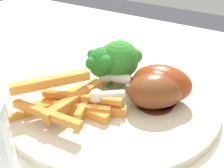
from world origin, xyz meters
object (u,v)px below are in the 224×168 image
at_px(dinner_plate, 112,100).
at_px(broccoli_floret_front, 103,63).
at_px(broccoli_floret_middle, 120,60).
at_px(broccoli_floret_back, 112,58).
at_px(chicken_drumstick_extra, 153,91).
at_px(chicken_drumstick_near, 156,85).
at_px(chicken_drumstick_far, 159,83).
at_px(carrot_fries_pile, 67,101).

xyz_separation_m(dinner_plate, broccoli_floret_front, (-0.03, 0.02, 0.04)).
height_order(broccoli_floret_middle, broccoli_floret_back, broccoli_floret_middle).
xyz_separation_m(broccoli_floret_front, chicken_drumstick_extra, (0.08, -0.01, -0.01)).
relative_size(broccoli_floret_middle, chicken_drumstick_near, 0.54).
bearing_deg(chicken_drumstick_near, chicken_drumstick_far, 72.43).
bearing_deg(dinner_plate, carrot_fries_pile, -117.00).
xyz_separation_m(chicken_drumstick_far, chicken_drumstick_extra, (0.00, -0.02, -0.00)).
height_order(chicken_drumstick_near, chicken_drumstick_extra, chicken_drumstick_near).
height_order(broccoli_floret_front, broccoli_floret_middle, broccoli_floret_middle).
bearing_deg(carrot_fries_pile, broccoli_floret_middle, 78.28).
distance_m(broccoli_floret_front, chicken_drumstick_far, 0.08).
bearing_deg(chicken_drumstick_near, broccoli_floret_back, 169.11).
xyz_separation_m(carrot_fries_pile, chicken_drumstick_far, (0.08, 0.09, 0.01)).
distance_m(dinner_plate, broccoli_floret_middle, 0.06).
height_order(broccoli_floret_front, chicken_drumstick_near, broccoli_floret_front).
bearing_deg(dinner_plate, chicken_drumstick_near, 24.71).
bearing_deg(chicken_drumstick_far, carrot_fries_pile, -133.92).
height_order(carrot_fries_pile, chicken_drumstick_near, chicken_drumstick_near).
distance_m(carrot_fries_pile, chicken_drumstick_near, 0.12).
distance_m(broccoli_floret_back, carrot_fries_pile, 0.10).
height_order(broccoli_floret_back, chicken_drumstick_near, broccoli_floret_back).
bearing_deg(chicken_drumstick_near, dinner_plate, -155.29).
bearing_deg(broccoli_floret_front, dinner_plate, -35.35).
bearing_deg(broccoli_floret_front, chicken_drumstick_far, 7.00).
distance_m(carrot_fries_pile, chicken_drumstick_far, 0.12).
height_order(dinner_plate, broccoli_floret_front, broccoli_floret_front).
relative_size(dinner_plate, broccoli_floret_front, 4.93).
bearing_deg(broccoli_floret_middle, chicken_drumstick_near, -10.77).
bearing_deg(dinner_plate, broccoli_floret_back, 121.27).
bearing_deg(chicken_drumstick_far, broccoli_floret_middle, 173.63).
xyz_separation_m(broccoli_floret_middle, carrot_fries_pile, (-0.02, -0.09, -0.02)).
distance_m(broccoli_floret_back, chicken_drumstick_extra, 0.09).
xyz_separation_m(carrot_fries_pile, chicken_drumstick_extra, (0.08, 0.07, 0.01)).
xyz_separation_m(broccoli_floret_back, chicken_drumstick_far, (0.08, -0.01, -0.01)).
xyz_separation_m(carrot_fries_pile, chicken_drumstick_near, (0.08, 0.08, 0.01)).
bearing_deg(chicken_drumstick_far, dinner_plate, -151.85).
bearing_deg(chicken_drumstick_far, chicken_drumstick_near, -107.57).
bearing_deg(chicken_drumstick_near, carrot_fries_pile, -135.01).
xyz_separation_m(chicken_drumstick_near, chicken_drumstick_extra, (0.00, -0.01, -0.00)).
height_order(dinner_plate, broccoli_floret_back, broccoli_floret_back).
bearing_deg(broccoli_floret_back, chicken_drumstick_extra, -20.66).
height_order(dinner_plate, chicken_drumstick_far, chicken_drumstick_far).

